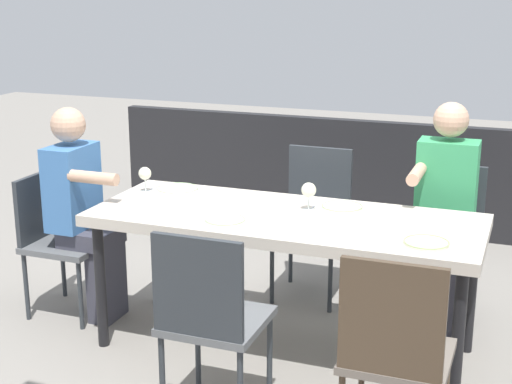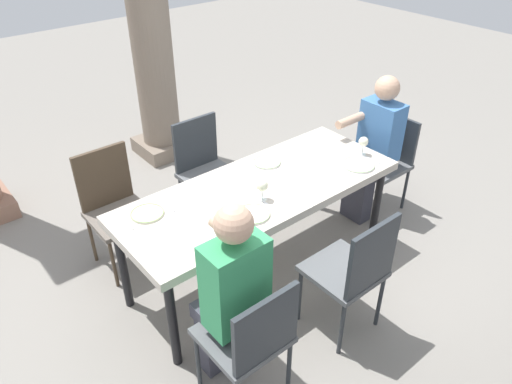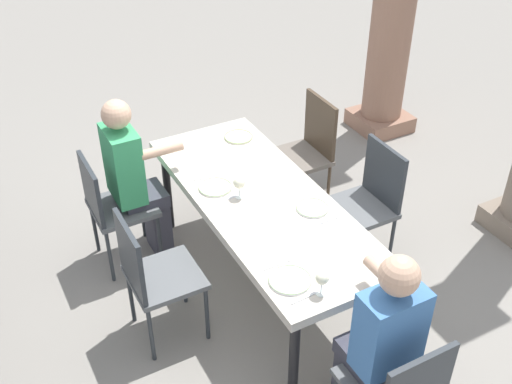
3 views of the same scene
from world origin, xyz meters
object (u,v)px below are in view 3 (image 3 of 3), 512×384
at_px(chair_west_north, 307,147).
at_px(plate_2, 312,208).
at_px(wine_glass_1, 239,183).
at_px(plate_1, 215,187).
at_px(diner_woman_green, 134,177).
at_px(plate_0, 239,137).
at_px(dining_table, 263,207).
at_px(chair_mid_south, 152,272).
at_px(chair_west_south, 111,204).
at_px(wine_glass_3, 322,279).
at_px(chair_mid_north, 368,198).
at_px(plate_3, 290,280).
at_px(diner_man_white, 380,338).

xyz_separation_m(chair_west_north, plate_2, (1.01, -0.60, 0.25)).
xyz_separation_m(wine_glass_1, plate_2, (0.34, 0.35, -0.10)).
xyz_separation_m(plate_1, plate_2, (0.51, 0.45, 0.00)).
bearing_deg(diner_woman_green, wine_glass_1, 37.54).
xyz_separation_m(chair_west_north, plate_0, (-0.02, -0.62, 0.25)).
bearing_deg(plate_0, chair_west_north, 88.01).
bearing_deg(diner_woman_green, dining_table, 40.13).
relative_size(chair_mid_south, plate_1, 4.24).
relative_size(chair_west_south, wine_glass_3, 6.03).
bearing_deg(dining_table, chair_mid_south, -84.69).
distance_m(chair_west_south, chair_mid_south, 0.83).
xyz_separation_m(chair_mid_south, plate_1, (-0.33, 0.60, 0.24)).
bearing_deg(wine_glass_1, wine_glass_3, -1.01).
xyz_separation_m(diner_woman_green, wine_glass_3, (1.67, 0.49, 0.18)).
bearing_deg(chair_mid_north, chair_west_north, 179.79).
distance_m(chair_mid_south, wine_glass_3, 1.14).
height_order(dining_table, plate_2, plate_2).
bearing_deg(chair_mid_north, wine_glass_1, -100.02).
relative_size(chair_west_north, chair_west_south, 1.04).
height_order(dining_table, plate_3, plate_3).
distance_m(plate_2, wine_glass_3, 0.77).
height_order(chair_west_south, diner_woman_green, diner_woman_green).
height_order(chair_mid_north, plate_3, chair_mid_north).
distance_m(chair_mid_south, plate_1, 0.73).
xyz_separation_m(chair_mid_south, diner_woman_green, (-0.83, 0.19, 0.16)).
distance_m(chair_west_north, wine_glass_1, 1.22).
bearing_deg(plate_2, diner_woman_green, -139.46).
bearing_deg(diner_man_white, chair_west_south, -157.74).
distance_m(diner_man_white, plate_2, 1.04).
height_order(chair_mid_north, wine_glass_1, chair_mid_north).
xyz_separation_m(dining_table, wine_glass_1, (-0.09, -0.13, 0.18)).
height_order(diner_woman_green, plate_1, diner_woman_green).
height_order(chair_west_south, plate_3, chair_west_south).
xyz_separation_m(plate_2, wine_glass_3, (0.67, -0.37, 0.10)).
bearing_deg(chair_mid_south, wine_glass_1, 103.49).
relative_size(diner_woman_green, plate_0, 6.15).
bearing_deg(chair_mid_north, plate_1, -107.45).
height_order(chair_west_south, plate_1, chair_west_south).
height_order(chair_mid_south, plate_2, chair_mid_south).
xyz_separation_m(chair_west_south, chair_mid_north, (0.83, 1.65, 0.01)).
relative_size(chair_mid_north, plate_0, 4.39).
bearing_deg(chair_mid_south, dining_table, 95.31).
distance_m(dining_table, chair_west_north, 1.14).
height_order(diner_woman_green, plate_0, diner_woman_green).
relative_size(chair_west_north, plate_1, 4.21).
height_order(diner_man_white, plate_3, diner_man_white).
bearing_deg(plate_3, dining_table, 162.15).
height_order(dining_table, plate_0, plate_0).
distance_m(chair_west_north, plate_0, 0.67).
distance_m(chair_west_north, chair_west_south, 1.65).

